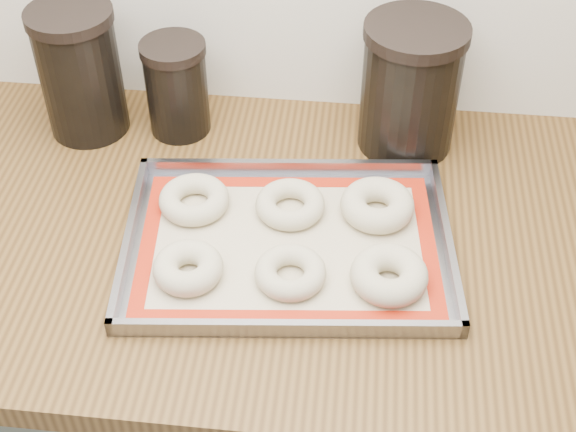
# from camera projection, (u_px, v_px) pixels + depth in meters

# --- Properties ---
(cabinet) EXTENTS (3.00, 0.65, 0.86)m
(cabinet) POSITION_uv_depth(u_px,v_px,m) (275.00, 409.00, 1.49)
(cabinet) COLOR #586054
(cabinet) RESTS_ON floor
(countertop) EXTENTS (3.06, 0.68, 0.04)m
(countertop) POSITION_uv_depth(u_px,v_px,m) (271.00, 237.00, 1.18)
(countertop) COLOR brown
(countertop) RESTS_ON cabinet
(baking_tray) EXTENTS (0.49, 0.37, 0.03)m
(baking_tray) POSITION_uv_depth(u_px,v_px,m) (288.00, 243.00, 1.14)
(baking_tray) COLOR gray
(baking_tray) RESTS_ON countertop
(baking_mat) EXTENTS (0.45, 0.33, 0.00)m
(baking_mat) POSITION_uv_depth(u_px,v_px,m) (288.00, 244.00, 1.14)
(baking_mat) COLOR #C6B793
(baking_mat) RESTS_ON baking_tray
(bagel_front_left) EXTENTS (0.10, 0.10, 0.03)m
(bagel_front_left) POSITION_uv_depth(u_px,v_px,m) (188.00, 268.00, 1.08)
(bagel_front_left) COLOR beige
(bagel_front_left) RESTS_ON baking_mat
(bagel_front_mid) EXTENTS (0.10, 0.10, 0.03)m
(bagel_front_mid) POSITION_uv_depth(u_px,v_px,m) (290.00, 272.00, 1.08)
(bagel_front_mid) COLOR beige
(bagel_front_mid) RESTS_ON baking_mat
(bagel_front_right) EXTENTS (0.11, 0.11, 0.04)m
(bagel_front_right) POSITION_uv_depth(u_px,v_px,m) (389.00, 275.00, 1.07)
(bagel_front_right) COLOR beige
(bagel_front_right) RESTS_ON baking_mat
(bagel_back_left) EXTENTS (0.12, 0.12, 0.03)m
(bagel_back_left) POSITION_uv_depth(u_px,v_px,m) (194.00, 200.00, 1.18)
(bagel_back_left) COLOR beige
(bagel_back_left) RESTS_ON baking_mat
(bagel_back_mid) EXTENTS (0.12, 0.12, 0.03)m
(bagel_back_mid) POSITION_uv_depth(u_px,v_px,m) (290.00, 204.00, 1.18)
(bagel_back_mid) COLOR beige
(bagel_back_mid) RESTS_ON baking_mat
(bagel_back_right) EXTENTS (0.12, 0.12, 0.04)m
(bagel_back_right) POSITION_uv_depth(u_px,v_px,m) (377.00, 205.00, 1.17)
(bagel_back_right) COLOR beige
(bagel_back_right) RESTS_ON baking_mat
(canister_left) EXTENTS (0.14, 0.14, 0.22)m
(canister_left) POSITION_uv_depth(u_px,v_px,m) (80.00, 71.00, 1.28)
(canister_left) COLOR black
(canister_left) RESTS_ON countertop
(canister_mid) EXTENTS (0.10, 0.10, 0.16)m
(canister_mid) POSITION_uv_depth(u_px,v_px,m) (177.00, 87.00, 1.29)
(canister_mid) COLOR black
(canister_mid) RESTS_ON countertop
(canister_right) EXTENTS (0.16, 0.16, 0.21)m
(canister_right) POSITION_uv_depth(u_px,v_px,m) (410.00, 87.00, 1.25)
(canister_right) COLOR black
(canister_right) RESTS_ON countertop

